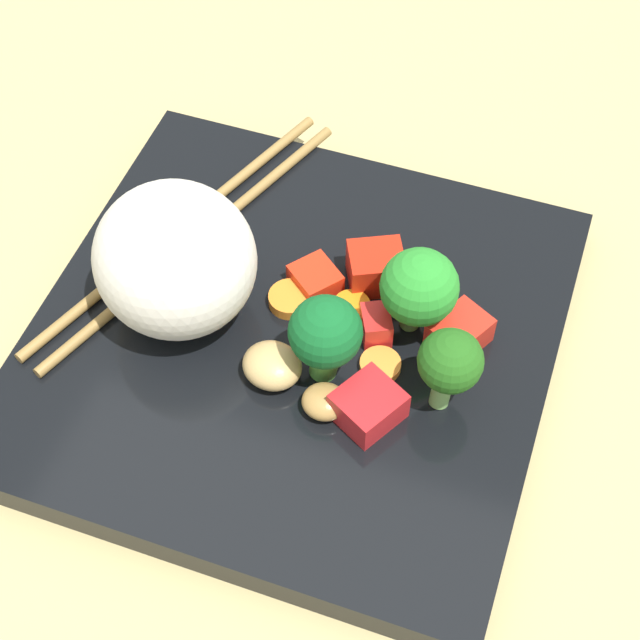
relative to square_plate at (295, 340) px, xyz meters
The scene contains 18 objects.
ground_plane 1.95cm from the square_plate, ahead, with size 110.00×110.00×2.00cm, color tan.
square_plate is the anchor object (origin of this frame).
rice_mound 8.33cm from the square_plate, behind, with size 9.00×8.77×8.40cm, color silver.
broccoli_floret_0 5.50cm from the square_plate, 37.72° to the right, with size 3.93×3.93×5.73cm.
broccoli_floret_1 10.23cm from the square_plate, ahead, with size 3.42×3.42×5.38cm.
broccoli_floret_2 8.17cm from the square_plate, 21.24° to the left, with size 4.29×4.29×6.00cm.
carrot_slice_0 3.73cm from the square_plate, 42.21° to the left, with size 2.10×2.10×0.76cm, color orange.
carrot_slice_1 5.49cm from the square_plate, ahead, with size 2.27×2.27×0.49cm, color orange.
carrot_slice_2 2.35cm from the square_plate, 117.34° to the left, with size 2.50×2.50×0.70cm, color orange.
pepper_chunk_0 7.07cm from the square_plate, 34.22° to the right, with size 2.97×3.22×1.87cm, color red.
pepper_chunk_1 6.23cm from the square_plate, 57.87° to the left, with size 3.09×2.71×2.35cm, color red.
pepper_chunk_2 4.90cm from the square_plate, 16.97° to the left, with size 2.09×1.56×1.71cm, color red.
pepper_chunk_3 9.32cm from the square_plate, 15.05° to the left, with size 3.15×2.45×1.83cm, color red.
pepper_chunk_4 3.77cm from the square_plate, 86.36° to the left, with size 2.59×2.37×1.29cm, color red.
chicken_piece_0 7.67cm from the square_plate, 45.62° to the left, with size 3.28×2.62×1.83cm, color #B78342.
chicken_piece_1 3.74cm from the square_plate, 93.31° to the right, with size 3.30×2.98×1.89cm, color tan.
chicken_piece_2 5.67cm from the square_plate, 51.51° to the right, with size 2.45×2.28×1.42cm, color #AE8244.
chopstick_pair 9.52cm from the square_plate, 154.02° to the left, with size 10.30×23.97×0.64cm.
Camera 1 is at (12.97, -30.95, 48.04)cm, focal length 57.18 mm.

